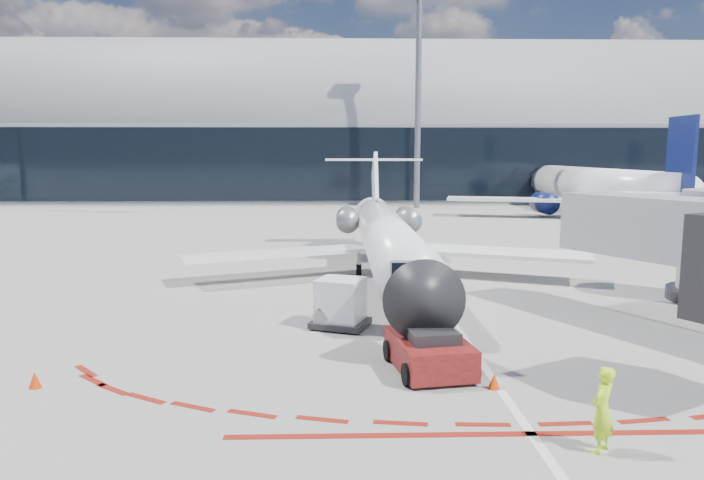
{
  "coord_description": "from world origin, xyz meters",
  "views": [
    {
      "loc": [
        -4.44,
        -24.95,
        6.36
      ],
      "look_at": [
        -3.7,
        3.77,
        2.37
      ],
      "focal_mm": 32.0,
      "sensor_mm": 36.0,
      "label": 1
    }
  ],
  "objects_px": {
    "uld_container": "(340,304)",
    "ramp_worker": "(602,410)",
    "regional_jet": "(387,237)",
    "pushback_tug": "(429,351)"
  },
  "relations": [
    {
      "from": "uld_container",
      "to": "ramp_worker",
      "type": "bearing_deg",
      "value": -40.33
    },
    {
      "from": "regional_jet",
      "to": "pushback_tug",
      "type": "relative_size",
      "value": 5.04
    },
    {
      "from": "regional_jet",
      "to": "ramp_worker",
      "type": "relative_size",
      "value": 13.61
    },
    {
      "from": "ramp_worker",
      "to": "uld_container",
      "type": "height_order",
      "value": "ramp_worker"
    },
    {
      "from": "pushback_tug",
      "to": "uld_container",
      "type": "relative_size",
      "value": 2.14
    },
    {
      "from": "pushback_tug",
      "to": "regional_jet",
      "type": "bearing_deg",
      "value": 81.57
    },
    {
      "from": "regional_jet",
      "to": "pushback_tug",
      "type": "bearing_deg",
      "value": -89.22
    },
    {
      "from": "ramp_worker",
      "to": "uld_container",
      "type": "relative_size",
      "value": 0.79
    },
    {
      "from": "regional_jet",
      "to": "ramp_worker",
      "type": "distance_m",
      "value": 18.96
    },
    {
      "from": "pushback_tug",
      "to": "uld_container",
      "type": "xyz_separation_m",
      "value": [
        -2.59,
        4.66,
        0.33
      ]
    }
  ]
}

